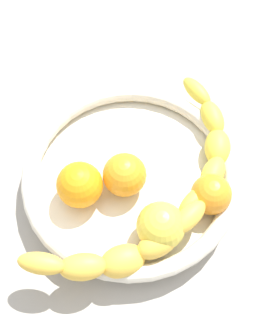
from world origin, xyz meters
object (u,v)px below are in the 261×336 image
Objects in this scene: banana_draped_right at (120,253)px; fruit_bowl at (130,177)px; orange_mid_left at (211,194)px; banana_draped_left at (210,145)px; apple_yellow at (161,226)px; orange_mid_right at (80,185)px; orange_front at (124,174)px.

fruit_bowl is at bearing 28.94° from banana_draped_right.
banana_draped_right is 15.17cm from orange_mid_left.
apple_yellow is at bearing -175.81° from banana_draped_left.
fruit_bowl is 4.85× the size of apple_yellow.
fruit_bowl is 13.02cm from banana_draped_right.
apple_yellow is (-8.10, 3.16, 0.43)cm from orange_mid_left.
apple_yellow is (-15.34, -1.12, 0.80)cm from banana_draped_left.
orange_mid_left is at bearing -21.29° from banana_draped_right.
apple_yellow is at bearing -83.75° from orange_mid_right.
banana_draped_right is at bearing -146.98° from orange_front.
orange_mid_left reaches higher than banana_draped_left.
orange_mid_right is at bearing 96.25° from apple_yellow.
fruit_bowl is 4.86× the size of orange_mid_right.
fruit_bowl is at bearing 104.68° from orange_mid_left.
banana_draped_right reaches higher than banana_draped_left.
orange_mid_left is 0.87× the size of orange_mid_right.
orange_mid_left reaches higher than fruit_bowl.
banana_draped_left is 1.01× the size of banana_draped_right.
orange_front is (-11.77, 7.47, 0.65)cm from banana_draped_left.
apple_yellow reaches higher than fruit_bowl.
orange_mid_right is (-6.44, 4.22, 3.25)cm from fruit_bowl.
fruit_bowl is 3.44cm from orange_front.
banana_draped_left reaches higher than fruit_bowl.
orange_mid_right reaches higher than fruit_bowl.
apple_yellow reaches higher than orange_front.
orange_front is 6.44cm from orange_mid_right.
apple_yellow is (-3.57, -8.59, 0.15)cm from orange_front.
banana_draped_left is at bearing -34.67° from orange_mid_right.
apple_yellow is at bearing -112.58° from orange_front.
orange_mid_right is (-16.73, 11.57, 0.79)cm from banana_draped_left.
banana_draped_left is 3.48× the size of orange_front.
orange_front is at bearing -39.59° from orange_mid_right.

